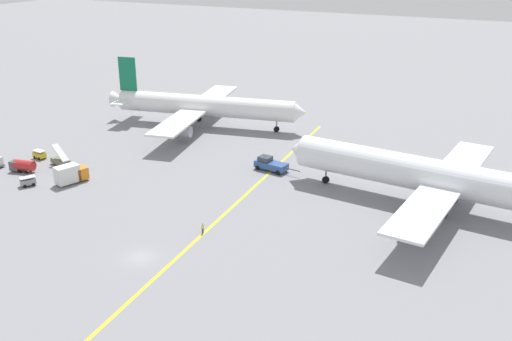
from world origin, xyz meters
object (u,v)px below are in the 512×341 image
Objects in this scene: gse_catering_truck_tall at (71,174)px; ground_crew_marshaller_foreground at (203,228)px; pushback_tug at (270,164)px; gse_baggage_cart_near_cluster at (39,154)px; airliner_at_gate_left at (204,106)px; airliner_being_pushed at (434,177)px; gse_baggage_cart_trailing at (28,181)px; gse_stair_truck_yellow at (61,160)px; gse_fuel_bowser_stubby at (22,165)px.

ground_crew_marshaller_foreground is (31.99, -6.84, -0.86)m from gse_catering_truck_tall.
pushback_tug reaches higher than gse_baggage_cart_near_cluster.
airliner_at_gate_left reaches higher than gse_catering_truck_tall.
airliner_at_gate_left is 62.18m from airliner_being_pushed.
gse_catering_truck_tall is 16.61m from gse_baggage_cart_near_cluster.
ground_crew_marshaller_foreground is at bearing -16.71° from gse_baggage_cart_near_cluster.
airliner_being_pushed is 71.75m from gse_baggage_cart_trailing.
gse_baggage_cart_near_cluster is at bearing 163.29° from ground_crew_marshaller_foreground.
gse_stair_truck_yellow is at bearing 162.16° from ground_crew_marshaller_foreground.
airliner_being_pushed is 8.44× the size of gse_catering_truck_tall.
gse_stair_truck_yellow is at bearing -109.43° from airliner_at_gate_left.
gse_fuel_bowser_stubby is at bearing -166.58° from airliner_being_pushed.
ground_crew_marshaller_foreground is at bearing -12.07° from gse_catering_truck_tall.
gse_stair_truck_yellow is (-70.03, -11.83, -4.37)m from airliner_being_pushed.
ground_crew_marshaller_foreground is at bearing -60.07° from airliner_at_gate_left.
gse_stair_truck_yellow is 1.69× the size of gse_baggage_cart_near_cluster.
airliner_being_pushed is 18.26× the size of gse_baggage_cart_near_cluster.
gse_baggage_cart_near_cluster is (-14.92, 7.24, -0.90)m from gse_catering_truck_tall.
gse_baggage_cart_trailing is at bearing 176.44° from ground_crew_marshaller_foreground.
gse_fuel_bowser_stubby is at bearing 142.82° from gse_baggage_cart_trailing.
gse_catering_truck_tall is (-4.24, -41.37, -3.20)m from airliner_at_gate_left.
gse_baggage_cart_trailing is (-68.02, -22.39, -4.53)m from airliner_being_pushed.
pushback_tug is 3.35× the size of gse_baggage_cart_near_cluster.
gse_catering_truck_tall reaches higher than ground_crew_marshaller_foreground.
airliner_being_pushed reaches higher than gse_fuel_bowser_stubby.
ground_crew_marshaller_foreground is at bearing -9.04° from gse_fuel_bowser_stubby.
gse_catering_truck_tall reaches higher than pushback_tug.
pushback_tug is 1.98× the size of gse_stair_truck_yellow.
gse_fuel_bowser_stubby is 0.82× the size of gse_catering_truck_tall.
airliner_being_pushed reaches higher than gse_catering_truck_tall.
gse_baggage_cart_near_cluster is at bearing 154.10° from gse_catering_truck_tall.
ground_crew_marshaller_foreground is (40.19, -12.94, -0.13)m from gse_stair_truck_yellow.
airliner_at_gate_left is at bearing 60.69° from gse_baggage_cart_near_cluster.
airliner_being_pushed is at bearing 16.17° from gse_catering_truck_tall.
gse_stair_truck_yellow reaches higher than gse_fuel_bowser_stubby.
gse_fuel_bowser_stubby is at bearing -153.54° from pushback_tug.
pushback_tug is at bearing 92.82° from ground_crew_marshaller_foreground.
gse_baggage_cart_trailing is 1.83× the size of ground_crew_marshaller_foreground.
gse_stair_truck_yellow reaches higher than pushback_tug.
airliner_at_gate_left is 15.49× the size of gse_baggage_cart_trailing.
airliner_being_pushed reaches higher than airliner_at_gate_left.
airliner_at_gate_left reaches higher than gse_fuel_bowser_stubby.
pushback_tug is at bearing 17.51° from gse_baggage_cart_near_cluster.
gse_stair_truck_yellow is 6.81m from gse_baggage_cart_near_cluster.
gse_baggage_cart_near_cluster is at bearing -162.49° from pushback_tug.
gse_stair_truck_yellow is 10.75m from gse_baggage_cart_trailing.
gse_catering_truck_tall is 32.72m from ground_crew_marshaller_foreground.
gse_baggage_cart_trailing is at bearing -79.23° from gse_stair_truck_yellow.
pushback_tug reaches higher than gse_baggage_cart_trailing.
airliner_at_gate_left is 7.73× the size of gse_catering_truck_tall.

